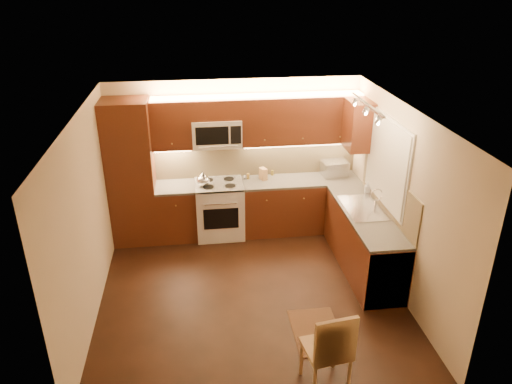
{
  "coord_description": "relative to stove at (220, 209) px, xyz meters",
  "views": [
    {
      "loc": [
        -0.63,
        -5.45,
        4.03
      ],
      "look_at": [
        0.15,
        0.55,
        1.25
      ],
      "focal_mm": 34.17,
      "sensor_mm": 36.0,
      "label": 1
    }
  ],
  "objects": [
    {
      "name": "wall_front",
      "position": [
        0.3,
        -3.67,
        0.79
      ],
      "size": [
        4.0,
        0.01,
        2.5
      ],
      "primitive_type": "cube",
      "color": "#C2AD8E",
      "rests_on": "ground"
    },
    {
      "name": "sink",
      "position": [
        2.0,
        -1.12,
        0.52
      ],
      "size": [
        0.52,
        0.86,
        0.15
      ],
      "primitive_type": null,
      "color": "silver",
      "rests_on": "counter_right"
    },
    {
      "name": "spice_jar_c",
      "position": [
        0.44,
        0.14,
        0.48
      ],
      "size": [
        0.06,
        0.06,
        0.09
      ],
      "primitive_type": "cylinder",
      "rotation": [
        0.0,
        0.0,
        0.15
      ],
      "color": "silver",
      "rests_on": "counter_back_right"
    },
    {
      "name": "wall_back",
      "position": [
        0.3,
        0.32,
        0.79
      ],
      "size": [
        4.0,
        0.01,
        2.5
      ],
      "primitive_type": "cube",
      "color": "#C2AD8E",
      "rests_on": "ground"
    },
    {
      "name": "counter_back_right",
      "position": [
        1.34,
        0.02,
        0.42
      ],
      "size": [
        1.92,
        0.6,
        0.04
      ],
      "primitive_type": "cube",
      "color": "#3D3A37",
      "rests_on": "base_cab_back_right"
    },
    {
      "name": "base_cab_back_left",
      "position": [
        -0.69,
        0.02,
        -0.03
      ],
      "size": [
        0.62,
        0.6,
        0.86
      ],
      "primitive_type": "cube",
      "color": "#47230F",
      "rests_on": "floor"
    },
    {
      "name": "spice_jar_d",
      "position": [
        0.49,
        0.16,
        0.49
      ],
      "size": [
        0.05,
        0.05,
        0.09
      ],
      "primitive_type": "cylinder",
      "rotation": [
        0.0,
        0.0,
        -0.03
      ],
      "color": "olive",
      "rests_on": "counter_back_right"
    },
    {
      "name": "backsplash_right",
      "position": [
        2.29,
        -1.28,
        0.74
      ],
      "size": [
        0.02,
        2.0,
        0.6
      ],
      "primitive_type": "cube",
      "color": "tan",
      "rests_on": "wall_right"
    },
    {
      "name": "floor",
      "position": [
        0.3,
        -1.68,
        -0.46
      ],
      "size": [
        4.0,
        4.0,
        0.01
      ],
      "primitive_type": "cube",
      "color": "black",
      "rests_on": "ground"
    },
    {
      "name": "kettle",
      "position": [
        -0.25,
        -0.07,
        0.58
      ],
      "size": [
        0.25,
        0.25,
        0.24
      ],
      "primitive_type": null,
      "rotation": [
        0.0,
        0.0,
        0.22
      ],
      "color": "silver",
      "rests_on": "stove"
    },
    {
      "name": "upper_cab_bridge",
      "position": [
        0.0,
        0.15,
        1.63
      ],
      "size": [
        0.76,
        0.35,
        0.31
      ],
      "primitive_type": "cube",
      "color": "#47230F",
      "rests_on": "wall_back"
    },
    {
      "name": "backsplash_back",
      "position": [
        0.65,
        0.31,
        0.74
      ],
      "size": [
        3.3,
        0.02,
        0.6
      ],
      "primitive_type": "cube",
      "color": "tan",
      "rests_on": "wall_back"
    },
    {
      "name": "upper_cab_back_right",
      "position": [
        1.34,
        0.15,
        1.42
      ],
      "size": [
        1.92,
        0.35,
        0.75
      ],
      "primitive_type": "cube",
      "color": "#47230F",
      "rests_on": "wall_back"
    },
    {
      "name": "window_frame",
      "position": [
        2.29,
        -1.12,
        1.14
      ],
      "size": [
        0.03,
        1.44,
        1.24
      ],
      "primitive_type": "cube",
      "color": "silver",
      "rests_on": "wall_right"
    },
    {
      "name": "base_cab_right",
      "position": [
        2.0,
        -1.28,
        -0.03
      ],
      "size": [
        0.6,
        2.0,
        0.86
      ],
      "primitive_type": "cube",
      "color": "#47230F",
      "rests_on": "floor"
    },
    {
      "name": "pantry",
      "position": [
        -1.35,
        0.02,
        0.69
      ],
      "size": [
        0.7,
        0.6,
        2.3
      ],
      "primitive_type": "cube",
      "color": "#47230F",
      "rests_on": "floor"
    },
    {
      "name": "upper_cab_right_corner",
      "position": [
        2.12,
        -0.28,
        1.42
      ],
      "size": [
        0.35,
        0.5,
        0.75
      ],
      "primitive_type": "cube",
      "color": "#47230F",
      "rests_on": "wall_right"
    },
    {
      "name": "faucet",
      "position": [
        2.18,
        -1.12,
        0.59
      ],
      "size": [
        0.2,
        0.04,
        0.3
      ],
      "primitive_type": null,
      "color": "silver",
      "rests_on": "counter_right"
    },
    {
      "name": "wall_right",
      "position": [
        2.3,
        -1.68,
        0.79
      ],
      "size": [
        0.01,
        4.0,
        2.5
      ],
      "primitive_type": "cube",
      "color": "#C2AD8E",
      "rests_on": "ground"
    },
    {
      "name": "microwave",
      "position": [
        0.0,
        0.14,
        1.26
      ],
      "size": [
        0.76,
        0.38,
        0.44
      ],
      "primitive_type": null,
      "color": "silver",
      "rests_on": "wall_back"
    },
    {
      "name": "wall_left",
      "position": [
        -1.7,
        -1.68,
        0.79
      ],
      "size": [
        0.01,
        4.0,
        2.5
      ],
      "primitive_type": "cube",
      "color": "#C2AD8E",
      "rests_on": "ground"
    },
    {
      "name": "rug",
      "position": [
        1.0,
        -2.58,
        -0.45
      ],
      "size": [
        0.57,
        0.85,
        0.01
      ],
      "primitive_type": "cube",
      "rotation": [
        0.0,
        0.0,
        -0.01
      ],
      "color": "black",
      "rests_on": "floor"
    },
    {
      "name": "ceiling",
      "position": [
        0.3,
        -1.68,
        2.04
      ],
      "size": [
        4.0,
        4.0,
        0.01
      ],
      "primitive_type": "cube",
      "color": "beige",
      "rests_on": "ground"
    },
    {
      "name": "stove",
      "position": [
        0.0,
        0.0,
        0.0
      ],
      "size": [
        0.76,
        0.65,
        0.92
      ],
      "primitive_type": null,
      "color": "silver",
      "rests_on": "floor"
    },
    {
      "name": "upper_cab_back_left",
      "position": [
        -0.69,
        0.15,
        1.42
      ],
      "size": [
        0.62,
        0.35,
        0.75
      ],
      "primitive_type": "cube",
      "color": "#47230F",
      "rests_on": "wall_back"
    },
    {
      "name": "track_light_bar",
      "position": [
        1.85,
        -1.27,
        2.0
      ],
      "size": [
        0.04,
        1.2,
        0.03
      ],
      "primitive_type": "cube",
      "color": "silver",
      "rests_on": "ceiling"
    },
    {
      "name": "dishwasher",
      "position": [
        2.0,
        -1.98,
        -0.03
      ],
      "size": [
        0.58,
        0.6,
        0.84
      ],
      "primitive_type": "cube",
      "color": "silver",
      "rests_on": "floor"
    },
    {
      "name": "knife_block",
      "position": [
        0.73,
        0.11,
        0.54
      ],
      "size": [
        0.13,
        0.16,
        0.19
      ],
      "primitive_type": "cube",
      "rotation": [
        0.0,
        0.0,
        0.35
      ],
      "color": "#AD824E",
      "rests_on": "counter_back_right"
    },
    {
      "name": "spice_jar_a",
      "position": [
        0.76,
        0.16,
        0.49
      ],
      "size": [
        0.05,
        0.05,
        0.09
      ],
      "primitive_type": "cylinder",
      "rotation": [
        0.0,
        0.0,
        -0.19
      ],
      "color": "silver",
      "rests_on": "counter_back_right"
    },
    {
      "name": "spice_jar_b",
      "position": [
        0.91,
        0.26,
        0.48
      ],
      "size": [
        0.05,
        0.05,
        0.08
      ],
      "primitive_type": "cylinder",
      "rotation": [
        0.0,
        0.0,
        0.11
      ],
      "color": "brown",
      "rests_on": "counter_back_right"
    },
    {
      "name": "counter_right",
      "position": [
        2.0,
        -1.28,
        0.42
      ],
      "size": [
        0.6,
        2.0,
        0.04
      ],
      "primitive_type": "cube",
      "color": "#3D3A37",
      "rests_on": "base_cab_right"
    },
    {
      "name": "soap_bottle",
      "position": [
        2.24,
        -0.61,
        0.53
      ],
      "size": [
        0.09,
        0.09,
        0.17
      ],
      "primitive_type": "imported",
      "rotation": [
        0.0,
        0.0,
        -0.12
      ],
      "color": "silver",
      "rests_on": "counter_right"
    },
    {
      "name": "counter_back_left",
      "position": [
        -0.69,
        0.02,
        0.42
      ],
      "size": [
        0.62,
        0.6,
        0.04
      ],
      "primitive_type": "cube",
      "color": "#3D3A37",
      "rests_on": "base_cab_back_left"
    },
    {
      "name": "dining_chair",
      "position": [
        0.88,
        -3.38,
        0.04
      ],
      "size": [
        0.5,
        0.5,
        1.0
      ],
      "primitive_type": null,
      "rotation": [
        0.0,
        0.0,
        0.14
      ],
      "color": "#AD824E",
      "rests_on": "floor"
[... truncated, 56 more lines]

